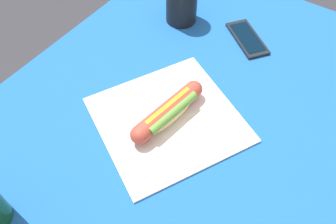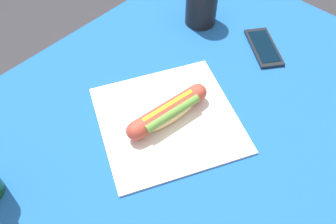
{
  "view_description": "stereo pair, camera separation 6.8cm",
  "coord_description": "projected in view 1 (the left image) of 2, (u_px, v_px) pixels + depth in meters",
  "views": [
    {
      "loc": [
        0.42,
        0.21,
        1.37
      ],
      "look_at": [
        0.05,
        -0.04,
        0.78
      ],
      "focal_mm": 37.26,
      "sensor_mm": 36.0,
      "label": 1
    },
    {
      "loc": [
        0.38,
        0.26,
        1.37
      ],
      "look_at": [
        0.05,
        -0.04,
        0.78
      ],
      "focal_mm": 37.26,
      "sensor_mm": 36.0,
      "label": 2
    }
  ],
  "objects": [
    {
      "name": "hot_dog",
      "position": [
        168.0,
        112.0,
        0.74
      ],
      "size": [
        0.2,
        0.07,
        0.05
      ],
      "color": "#DBB26B",
      "rests_on": "paper_wrapper"
    },
    {
      "name": "cell_phone",
      "position": [
        247.0,
        38.0,
        0.92
      ],
      "size": [
        0.14,
        0.15,
        0.01
      ],
      "color": "black",
      "rests_on": "dining_table"
    },
    {
      "name": "dining_table",
      "position": [
        193.0,
        149.0,
        0.88
      ],
      "size": [
        1.09,
        0.87,
        0.75
      ],
      "color": "brown",
      "rests_on": "ground"
    },
    {
      "name": "paper_wrapper",
      "position": [
        168.0,
        120.0,
        0.76
      ],
      "size": [
        0.39,
        0.39,
        0.01
      ],
      "primitive_type": "cube",
      "rotation": [
        0.0,
        0.0,
        -0.49
      ],
      "color": "silver",
      "rests_on": "dining_table"
    }
  ]
}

